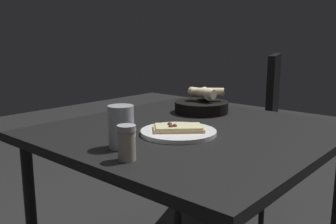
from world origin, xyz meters
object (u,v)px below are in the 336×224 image
(bread_basket, at_px, (202,104))
(pepper_shaker, at_px, (127,145))
(pizza_plate, at_px, (178,131))
(chair_near, at_px, (251,126))
(beer_glass, at_px, (121,129))
(dining_table, at_px, (191,146))

(bread_basket, relative_size, pepper_shaker, 2.44)
(pizza_plate, xyz_separation_m, chair_near, (0.24, -0.95, -0.19))
(pizza_plate, relative_size, beer_glass, 2.03)
(dining_table, bearing_deg, chair_near, -75.61)
(dining_table, height_order, bread_basket, bread_basket)
(dining_table, distance_m, beer_glass, 0.34)
(pepper_shaker, xyz_separation_m, chair_near, (0.31, -1.24, -0.22))
(chair_near, bearing_deg, pizza_plate, 104.16)
(pepper_shaker, bearing_deg, pizza_plate, -77.23)
(pizza_plate, relative_size, chair_near, 0.27)
(pepper_shaker, bearing_deg, beer_glass, -34.99)
(bread_basket, distance_m, beer_glass, 0.59)
(bread_basket, xyz_separation_m, beer_glass, (-0.13, 0.57, 0.02))
(dining_table, distance_m, chair_near, 0.89)
(pizza_plate, height_order, bread_basket, bread_basket)
(bread_basket, bearing_deg, chair_near, -82.18)
(beer_glass, bearing_deg, dining_table, -91.75)
(bread_basket, relative_size, chair_near, 0.25)
(beer_glass, distance_m, chair_near, 1.22)
(dining_table, bearing_deg, beer_glass, 88.25)
(pizza_plate, xyz_separation_m, beer_glass, (0.03, 0.22, 0.04))
(pizza_plate, height_order, pepper_shaker, pepper_shaker)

